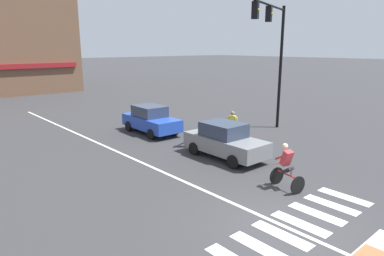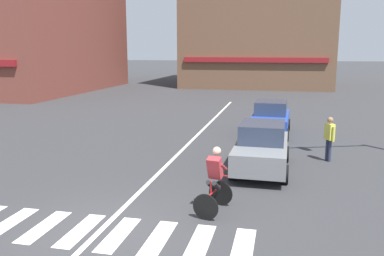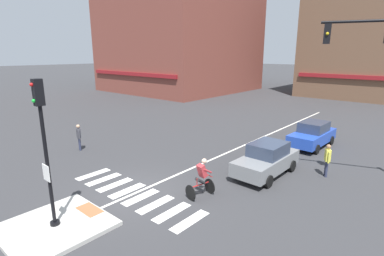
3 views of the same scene
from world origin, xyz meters
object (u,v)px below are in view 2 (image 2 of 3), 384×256
at_px(cyclist, 215,179).
at_px(pedestrian_waiting_far_side, 329,135).
at_px(car_grey_eastbound_mid, 262,147).
at_px(car_blue_eastbound_far, 271,118).

relative_size(cyclist, pedestrian_waiting_far_side, 1.01).
bearing_deg(car_grey_eastbound_mid, pedestrian_waiting_far_side, 35.50).
relative_size(car_grey_eastbound_mid, cyclist, 2.46).
distance_m(car_blue_eastbound_far, cyclist, 10.20).
height_order(car_grey_eastbound_mid, cyclist, cyclist).
distance_m(car_blue_eastbound_far, pedestrian_waiting_far_side, 5.02).
bearing_deg(cyclist, car_grey_eastbound_mid, 76.13).
height_order(cyclist, pedestrian_waiting_far_side, cyclist).
height_order(car_blue_eastbound_far, pedestrian_waiting_far_side, pedestrian_waiting_far_side).
bearing_deg(pedestrian_waiting_far_side, car_grey_eastbound_mid, -144.50).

